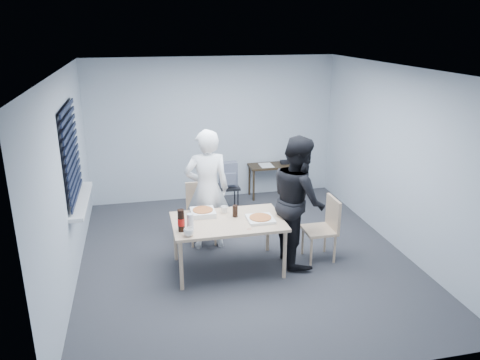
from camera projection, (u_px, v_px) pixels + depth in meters
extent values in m
plane|color=#2D2D31|center=(244.00, 256.00, 6.64)|extent=(5.00, 5.00, 0.00)
plane|color=white|center=(245.00, 69.00, 5.81)|extent=(5.00, 5.00, 0.00)
plane|color=#AFB9C4|center=(213.00, 129.00, 8.53)|extent=(4.50, 0.00, 4.50)
plane|color=#AFB9C4|center=(312.00, 255.00, 3.91)|extent=(4.50, 0.00, 4.50)
plane|color=#AFB9C4|center=(67.00, 181.00, 5.76)|extent=(0.00, 5.00, 5.00)
plane|color=#AFB9C4|center=(397.00, 159.00, 6.69)|extent=(0.00, 5.00, 5.00)
plane|color=black|center=(70.00, 153.00, 6.05)|extent=(0.00, 1.30, 1.30)
cube|color=black|center=(72.00, 153.00, 6.06)|extent=(0.04, 1.30, 1.25)
cube|color=silver|center=(81.00, 200.00, 6.28)|extent=(0.18, 1.42, 0.05)
cube|color=tan|center=(228.00, 222.00, 6.10)|extent=(1.44, 0.91, 0.04)
cylinder|color=tan|center=(181.00, 266.00, 5.71)|extent=(0.05, 0.05, 0.66)
cylinder|color=tan|center=(175.00, 238.00, 6.44)|extent=(0.05, 0.05, 0.66)
cylinder|color=tan|center=(285.00, 255.00, 5.98)|extent=(0.05, 0.05, 0.66)
cylinder|color=tan|center=(268.00, 229.00, 6.72)|extent=(0.05, 0.05, 0.66)
cube|color=tan|center=(202.00, 215.00, 6.96)|extent=(0.42, 0.42, 0.04)
cube|color=tan|center=(200.00, 196.00, 7.06)|extent=(0.42, 0.04, 0.44)
cylinder|color=tan|center=(192.00, 235.00, 6.84)|extent=(0.03, 0.03, 0.41)
cylinder|color=tan|center=(190.00, 225.00, 7.16)|extent=(0.03, 0.03, 0.41)
cylinder|color=tan|center=(215.00, 232.00, 6.91)|extent=(0.03, 0.03, 0.41)
cylinder|color=tan|center=(212.00, 223.00, 7.23)|extent=(0.03, 0.03, 0.41)
cube|color=tan|center=(319.00, 230.00, 6.45)|extent=(0.42, 0.42, 0.04)
cube|color=tan|center=(333.00, 213.00, 6.41)|extent=(0.04, 0.42, 0.44)
cylinder|color=tan|center=(311.00, 252.00, 6.33)|extent=(0.03, 0.03, 0.41)
cylinder|color=tan|center=(303.00, 241.00, 6.64)|extent=(0.03, 0.03, 0.41)
cylinder|color=tan|center=(335.00, 249.00, 6.40)|extent=(0.03, 0.03, 0.41)
cylinder|color=tan|center=(325.00, 239.00, 6.71)|extent=(0.03, 0.03, 0.41)
imported|color=white|center=(207.00, 190.00, 6.67)|extent=(0.65, 0.42, 1.77)
imported|color=black|center=(298.00, 200.00, 6.28)|extent=(0.47, 0.86, 1.77)
cube|color=#36271A|center=(274.00, 166.00, 8.78)|extent=(0.93, 0.41, 0.04)
cylinder|color=#36271A|center=(254.00, 186.00, 8.64)|extent=(0.04, 0.04, 0.58)
cylinder|color=#36271A|center=(249.00, 180.00, 8.95)|extent=(0.04, 0.04, 0.58)
cylinder|color=#36271A|center=(297.00, 183.00, 8.81)|extent=(0.04, 0.04, 0.58)
cylinder|color=#36271A|center=(292.00, 177.00, 9.12)|extent=(0.04, 0.04, 0.58)
cube|color=black|center=(228.00, 187.00, 8.01)|extent=(0.36, 0.36, 0.04)
cylinder|color=black|center=(222.00, 204.00, 7.93)|extent=(0.04, 0.04, 0.46)
cylinder|color=black|center=(219.00, 198.00, 8.19)|extent=(0.04, 0.04, 0.46)
cylinder|color=black|center=(238.00, 203.00, 7.99)|extent=(0.04, 0.04, 0.46)
cylinder|color=black|center=(235.00, 197.00, 8.24)|extent=(0.04, 0.04, 0.46)
cube|color=slate|center=(228.00, 174.00, 7.93)|extent=(0.30, 0.16, 0.42)
cube|color=slate|center=(229.00, 179.00, 7.85)|extent=(0.22, 0.06, 0.20)
cube|color=white|center=(203.00, 214.00, 6.26)|extent=(0.32, 0.32, 0.03)
cube|color=white|center=(203.00, 211.00, 6.25)|extent=(0.32, 0.32, 0.03)
cylinder|color=#CC7F38|center=(203.00, 210.00, 6.24)|extent=(0.27, 0.27, 0.01)
cube|color=white|center=(260.00, 219.00, 6.09)|extent=(0.34, 0.34, 0.04)
cylinder|color=#CC7F38|center=(260.00, 217.00, 6.08)|extent=(0.29, 0.29, 0.01)
imported|color=white|center=(189.00, 232.00, 5.63)|extent=(0.17, 0.17, 0.10)
imported|color=white|center=(224.00, 210.00, 6.32)|extent=(0.10, 0.10, 0.09)
cylinder|color=black|center=(235.00, 211.00, 6.19)|extent=(0.08, 0.08, 0.16)
cylinder|color=black|center=(181.00, 220.00, 5.74)|extent=(0.08, 0.08, 0.28)
cylinder|color=red|center=(181.00, 222.00, 5.74)|extent=(0.09, 0.09, 0.09)
cylinder|color=silver|center=(190.00, 221.00, 5.82)|extent=(0.09, 0.09, 0.20)
torus|color=red|center=(249.00, 229.00, 5.83)|extent=(0.06, 0.06, 0.00)
cube|color=white|center=(266.00, 165.00, 8.73)|extent=(0.29, 0.36, 0.01)
cube|color=black|center=(285.00, 162.00, 8.82)|extent=(0.19, 0.16, 0.07)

